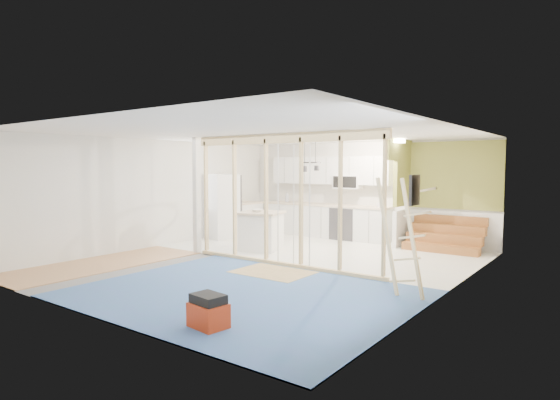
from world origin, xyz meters
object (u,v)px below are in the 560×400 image
Objects in this scene: island at (261,231)px; ladder at (403,237)px; fridge at (221,207)px; toolbox at (208,312)px.

ladder is at bearing -40.09° from island.
ladder is (6.11, -2.55, 0.03)m from fridge.
island is 5.30m from toolbox.
toolbox is at bearing -35.64° from fridge.
island reaches higher than toolbox.
ladder is at bearing 71.25° from toolbox.
toolbox is 3.10m from ladder.
island is 2.37× the size of toolbox.
ladder reaches higher than island.
fridge is 6.62m from ladder.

